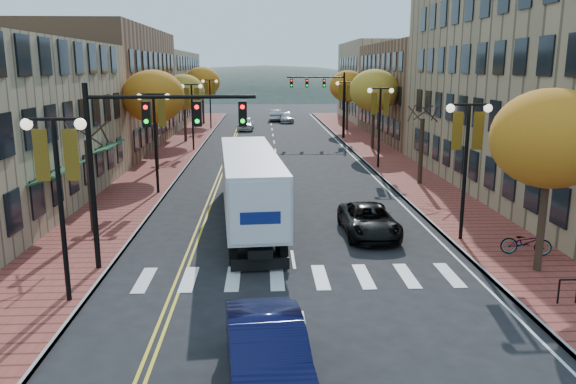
{
  "coord_description": "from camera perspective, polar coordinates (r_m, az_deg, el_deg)",
  "views": [
    {
      "loc": [
        -1.17,
        -17.31,
        7.54
      ],
      "look_at": [
        -0.09,
        6.57,
        2.2
      ],
      "focal_mm": 35.0,
      "sensor_mm": 36.0,
      "label": 1
    }
  ],
  "objects": [
    {
      "name": "traffic_mast_far",
      "position": [
        59.74,
        3.85,
        10.06
      ],
      "size": [
        6.1,
        0.34,
        7.0
      ],
      "color": "black",
      "rests_on": "ground"
    },
    {
      "name": "traffic_mast_near",
      "position": [
        20.93,
        -14.51,
        5.01
      ],
      "size": [
        6.1,
        0.35,
        7.0
      ],
      "color": "black",
      "rests_on": "ground"
    },
    {
      "name": "lamp_left_c",
      "position": [
        51.8,
        -9.73,
        8.82
      ],
      "size": [
        1.96,
        0.36,
        6.05
      ],
      "color": "black",
      "rests_on": "ground"
    },
    {
      "name": "tree_right_b",
      "position": [
        37.13,
        13.36,
        4.06
      ],
      "size": [
        0.28,
        0.28,
        4.2
      ],
      "color": "#382619",
      "rests_on": "sidewalk_right"
    },
    {
      "name": "lamp_right_c",
      "position": [
        60.03,
        5.79,
        9.43
      ],
      "size": [
        1.96,
        0.36,
        6.05
      ],
      "color": "black",
      "rests_on": "ground"
    },
    {
      "name": "bicycle",
      "position": [
        24.55,
        23.03,
        -4.72
      ],
      "size": [
        2.05,
        1.11,
        1.02
      ],
      "primitive_type": "imported",
      "rotation": [
        0.0,
        0.0,
        1.34
      ],
      "color": "gray",
      "rests_on": "sidewalk_right"
    },
    {
      "name": "navy_sedan",
      "position": [
        13.86,
        -2.13,
        -16.25
      ],
      "size": [
        2.33,
        5.36,
        1.72
      ],
      "primitive_type": "imported",
      "rotation": [
        0.0,
        0.0,
        0.1
      ],
      "color": "black",
      "rests_on": "ground"
    },
    {
      "name": "tree_left_d",
      "position": [
        75.74,
        -8.69,
        10.99
      ],
      "size": [
        4.61,
        4.61,
        7.42
      ],
      "color": "#382619",
      "rests_on": "sidewalk_left"
    },
    {
      "name": "building_right_mid",
      "position": [
        62.54,
        15.97,
        9.79
      ],
      "size": [
        15.0,
        24.0,
        10.0
      ],
      "primitive_type": "cube",
      "color": "brown",
      "rests_on": "ground"
    },
    {
      "name": "building_left_far",
      "position": [
        79.95,
        -14.25,
        10.22
      ],
      "size": [
        12.0,
        26.0,
        9.5
      ],
      "primitive_type": "cube",
      "color": "#9E8966",
      "rests_on": "ground"
    },
    {
      "name": "lamp_left_a",
      "position": [
        18.72,
        -22.32,
        1.65
      ],
      "size": [
        1.96,
        0.36,
        6.05
      ],
      "color": "black",
      "rests_on": "ground"
    },
    {
      "name": "lamp_right_a",
      "position": [
        25.09,
        17.71,
        4.56
      ],
      "size": [
        1.96,
        0.36,
        6.05
      ],
      "color": "black",
      "rests_on": "ground"
    },
    {
      "name": "sidewalk_left",
      "position": [
        50.97,
        -11.43,
        3.92
      ],
      "size": [
        4.0,
        85.0,
        0.15
      ],
      "primitive_type": "cube",
      "color": "brown",
      "rests_on": "ground"
    },
    {
      "name": "lamp_right_b",
      "position": [
        42.34,
        9.32,
        8.03
      ],
      "size": [
        1.96,
        0.36,
        6.05
      ],
      "color": "black",
      "rests_on": "ground"
    },
    {
      "name": "car_far_white",
      "position": [
        68.88,
        -4.34,
        6.95
      ],
      "size": [
        2.02,
        4.79,
        1.62
      ],
      "primitive_type": "imported",
      "rotation": [
        0.0,
        0.0,
        -0.02
      ],
      "color": "silver",
      "rests_on": "ground"
    },
    {
      "name": "semi_truck",
      "position": [
        27.31,
        -4.04,
        1.19
      ],
      "size": [
        3.57,
        14.9,
        3.69
      ],
      "rotation": [
        0.0,
        0.0,
        0.08
      ],
      "color": "black",
      "rests_on": "ground"
    },
    {
      "name": "tree_right_c",
      "position": [
        52.35,
        8.74,
        10.16
      ],
      "size": [
        4.48,
        4.48,
        7.21
      ],
      "color": "#382619",
      "rests_on": "sidewalk_right"
    },
    {
      "name": "car_far_silver",
      "position": [
        78.23,
        -0.18,
        7.55
      ],
      "size": [
        2.04,
        4.62,
        1.32
      ],
      "primitive_type": "imported",
      "rotation": [
        0.0,
        0.0,
        0.04
      ],
      "color": "#98979E",
      "rests_on": "ground"
    },
    {
      "name": "tree_right_d",
      "position": [
        68.12,
        6.09,
        10.63
      ],
      "size": [
        4.35,
        4.35,
        7.0
      ],
      "color": "#382619",
      "rests_on": "sidewalk_right"
    },
    {
      "name": "black_suv",
      "position": [
        25.89,
        8.21,
        -2.87
      ],
      "size": [
        2.37,
        5.02,
        1.39
      ],
      "primitive_type": "imported",
      "rotation": [
        0.0,
        0.0,
        0.01
      ],
      "color": "black",
      "rests_on": "ground"
    },
    {
      "name": "tree_left_c",
      "position": [
        57.9,
        -10.53,
        9.93
      ],
      "size": [
        4.16,
        4.16,
        6.69
      ],
      "color": "#382619",
      "rests_on": "sidewalk_left"
    },
    {
      "name": "ground",
      "position": [
        18.92,
        1.19,
        -10.9
      ],
      "size": [
        200.0,
        200.0,
        0.0
      ],
      "primitive_type": "plane",
      "color": "black",
      "rests_on": "ground"
    },
    {
      "name": "tree_left_a",
      "position": [
        27.02,
        -19.39,
        0.58
      ],
      "size": [
        0.28,
        0.28,
        4.2
      ],
      "color": "#382619",
      "rests_on": "sidewalk_left"
    },
    {
      "name": "lamp_left_b",
      "position": [
        34.06,
        -13.39,
        6.79
      ],
      "size": [
        1.96,
        0.36,
        6.05
      ],
      "color": "black",
      "rests_on": "ground"
    },
    {
      "name": "sidewalk_right",
      "position": [
        51.39,
        8.87,
        4.09
      ],
      "size": [
        4.0,
        85.0,
        0.15
      ],
      "primitive_type": "cube",
      "color": "brown",
      "rests_on": "ground"
    },
    {
      "name": "building_left_mid",
      "position": [
        55.65,
        -19.42,
        9.79
      ],
      "size": [
        12.0,
        24.0,
        11.0
      ],
      "primitive_type": "cube",
      "color": "brown",
      "rests_on": "ground"
    },
    {
      "name": "lamp_left_d",
      "position": [
        69.68,
        -7.93,
        9.81
      ],
      "size": [
        1.96,
        0.36,
        6.05
      ],
      "color": "black",
      "rests_on": "ground"
    },
    {
      "name": "building_right_far",
      "position": [
        83.68,
        11.2,
        10.97
      ],
      "size": [
        15.0,
        20.0,
        11.0
      ],
      "primitive_type": "cube",
      "color": "#9E8966",
      "rests_on": "ground"
    },
    {
      "name": "tree_right_a",
      "position": [
        21.97,
        25.1,
        4.91
      ],
      "size": [
        4.16,
        4.16,
        6.69
      ],
      "color": "#382619",
      "rests_on": "sidewalk_right"
    },
    {
      "name": "car_far_oncoming",
      "position": [
        80.9,
        -1.27,
        7.82
      ],
      "size": [
        1.79,
        4.92,
        1.61
      ],
      "primitive_type": "imported",
      "rotation": [
        0.0,
        0.0,
        3.13
      ],
      "color": "#ACACB4",
      "rests_on": "ground"
    },
    {
      "name": "tree_left_b",
      "position": [
        42.1,
        -13.5,
        9.4
      ],
      "size": [
        4.48,
        4.48,
        7.21
      ],
      "color": "#382619",
      "rests_on": "sidewalk_left"
    }
  ]
}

